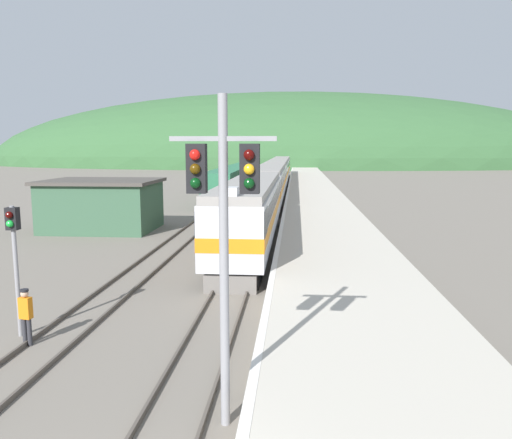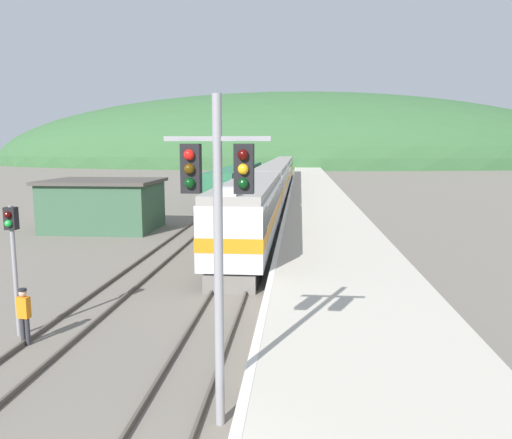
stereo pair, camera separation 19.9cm
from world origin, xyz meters
name	(u,v)px [view 1 (the left image)]	position (x,y,z in m)	size (l,w,h in m)	color
track_main	(278,186)	(0.00, 70.00, 0.08)	(1.52, 180.00, 0.16)	#4C443D
track_siding	(247,186)	(-4.82, 70.00, 0.08)	(1.52, 180.00, 0.16)	#4C443D
platform	(314,197)	(4.79, 50.00, 0.43)	(6.28, 140.00, 0.87)	#BCB5A5
distant_hills	(288,164)	(0.00, 164.79, 0.00)	(205.10, 92.30, 47.43)	#335B33
station_shed	(102,205)	(-11.41, 28.97, 1.86)	(8.05, 6.27, 3.69)	#385B42
express_train_lead_car	(251,211)	(0.00, 23.71, 2.23)	(2.89, 20.53, 4.44)	black
carriage_second	(270,184)	(0.00, 44.88, 2.22)	(2.88, 19.57, 4.08)	black
carriage_third	(277,174)	(0.00, 65.33, 2.22)	(2.88, 19.57, 4.08)	black
carriage_fourth	(281,168)	(0.00, 85.78, 2.22)	(2.88, 19.57, 4.08)	black
siding_train	(237,180)	(-4.82, 56.86, 1.86)	(2.90, 34.72, 3.60)	black
signal_mast_main	(223,215)	(1.20, 3.99, 4.68)	(2.20, 0.42, 7.15)	gray
signal_post_siding	(14,244)	(-6.16, 8.60, 3.03)	(0.36, 0.42, 4.25)	gray
track_worker	(26,313)	(-5.51, 7.89, 1.03)	(0.39, 0.27, 1.79)	#2D2D33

